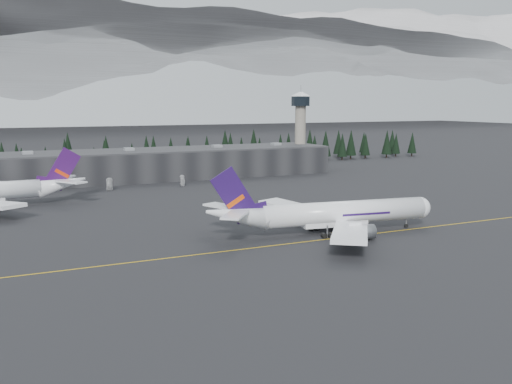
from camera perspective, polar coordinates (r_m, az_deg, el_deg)
name	(u,v)px	position (r m, az deg, el deg)	size (l,w,h in m)	color
ground	(292,241)	(136.39, 3.60, -4.92)	(1400.00, 1400.00, 0.00)	black
taxiline	(296,243)	(134.69, 4.02, -5.10)	(400.00, 0.40, 0.02)	gold
terminal	(152,164)	(250.64, -10.32, 2.76)	(160.00, 30.00, 12.60)	black
control_tower	(300,122)	(280.92, 4.46, 7.02)	(10.00, 10.00, 37.70)	gray
treeline	(132,154)	(286.27, -12.25, 3.69)	(360.00, 20.00, 15.00)	black
mountain_ridge	(25,121)	(1118.18, -22.13, 6.60)	(4400.00, 900.00, 420.00)	white
jet_main	(325,214)	(143.69, 6.94, -2.20)	(60.62, 55.61, 17.89)	white
gse_vehicle_a	(110,189)	(220.36, -14.43, 0.31)	(2.24, 4.86, 1.35)	silver
gse_vehicle_b	(183,184)	(226.74, -7.32, 0.78)	(1.81, 4.50, 1.53)	silver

